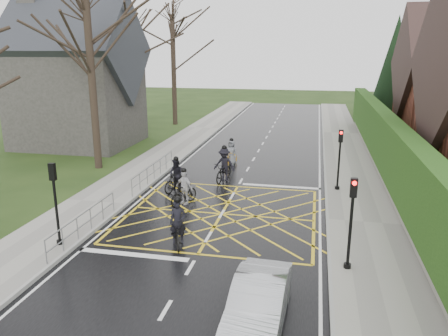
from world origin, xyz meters
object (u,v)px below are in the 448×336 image
at_px(car, 258,303).
at_px(cyclist_lead, 231,156).
at_px(cyclist_back, 176,178).
at_px(cyclist_front, 184,191).
at_px(cyclist_mid, 224,168).
at_px(cyclist_rear, 178,229).

bearing_deg(car, cyclist_lead, 105.76).
relative_size(cyclist_back, cyclist_front, 1.04).
bearing_deg(cyclist_back, cyclist_mid, 69.51).
bearing_deg(cyclist_mid, cyclist_lead, 103.50).
bearing_deg(cyclist_mid, cyclist_back, -122.30).
relative_size(cyclist_back, cyclist_mid, 0.88).
xyz_separation_m(cyclist_mid, cyclist_front, (-1.06, -4.08, -0.08)).
xyz_separation_m(cyclist_back, cyclist_lead, (1.77, 5.59, -0.09)).
bearing_deg(car, cyclist_rear, 132.08).
relative_size(cyclist_lead, car, 0.47).
height_order(cyclist_rear, cyclist_lead, cyclist_rear).
relative_size(cyclist_rear, car, 0.51).
height_order(cyclist_back, cyclist_front, cyclist_back).
bearing_deg(car, cyclist_back, 120.74).
bearing_deg(cyclist_rear, car, -71.10).
bearing_deg(cyclist_lead, cyclist_front, -82.32).
relative_size(cyclist_rear, cyclist_back, 1.08).
relative_size(cyclist_rear, cyclist_front, 1.13).
bearing_deg(cyclist_front, cyclist_mid, 100.47).
distance_m(cyclist_mid, cyclist_front, 4.22).
xyz_separation_m(cyclist_rear, car, (3.58, -4.31, 0.05)).
bearing_deg(cyclist_back, car, -40.47).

